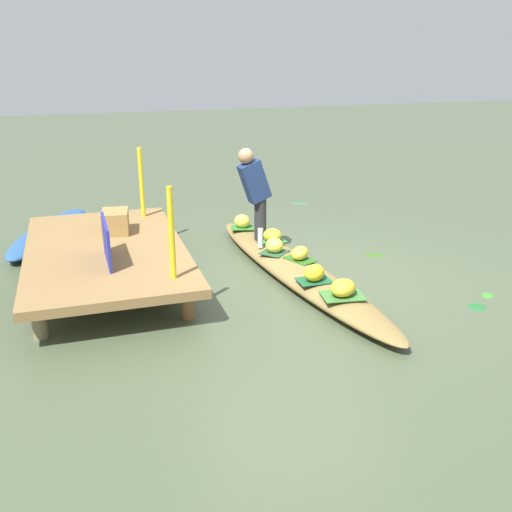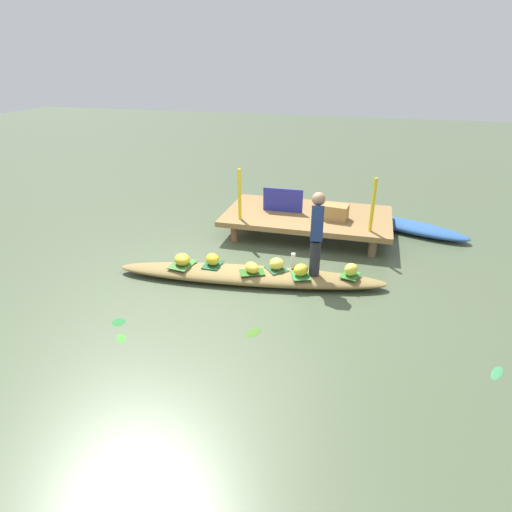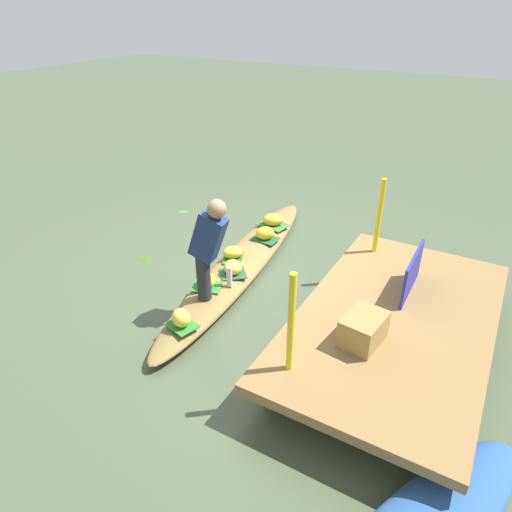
{
  "view_description": "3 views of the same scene",
  "coord_description": "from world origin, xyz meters",
  "px_view_note": "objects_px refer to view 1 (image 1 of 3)",
  "views": [
    {
      "loc": [
        -6.06,
        2.42,
        2.63
      ],
      "look_at": [
        -0.09,
        0.53,
        0.37
      ],
      "focal_mm": 40.53,
      "sensor_mm": 36.0,
      "label": 1
    },
    {
      "loc": [
        1.63,
        -5.71,
        3.26
      ],
      "look_at": [
        0.05,
        0.23,
        0.34
      ],
      "focal_mm": 29.93,
      "sensor_mm": 36.0,
      "label": 2
    },
    {
      "loc": [
        4.47,
        2.79,
        3.19
      ],
      "look_at": [
        0.4,
        0.46,
        0.54
      ],
      "focal_mm": 32.13,
      "sensor_mm": 36.0,
      "label": 3
    }
  ],
  "objects_px": {
    "banana_bunch_1": "(272,235)",
    "banana_bunch_5": "(343,288)",
    "vendor_boat": "(295,270)",
    "moored_boat": "(50,232)",
    "banana_bunch_4": "(300,253)",
    "water_bottle": "(260,238)",
    "banana_bunch_2": "(242,221)",
    "market_banner": "(106,241)",
    "banana_bunch_3": "(314,273)",
    "vendor_person": "(255,188)",
    "produce_crate": "(115,222)",
    "banana_bunch_0": "(274,245)"
  },
  "relations": [
    {
      "from": "banana_bunch_3",
      "to": "market_banner",
      "type": "relative_size",
      "value": 0.34
    },
    {
      "from": "vendor_person",
      "to": "water_bottle",
      "type": "bearing_deg",
      "value": 174.83
    },
    {
      "from": "banana_bunch_1",
      "to": "banana_bunch_5",
      "type": "relative_size",
      "value": 0.77
    },
    {
      "from": "banana_bunch_0",
      "to": "banana_bunch_4",
      "type": "relative_size",
      "value": 0.83
    },
    {
      "from": "banana_bunch_4",
      "to": "market_banner",
      "type": "xyz_separation_m",
      "value": [
        0.01,
        2.25,
        0.37
      ]
    },
    {
      "from": "produce_crate",
      "to": "banana_bunch_5",
      "type": "bearing_deg",
      "value": -136.44
    },
    {
      "from": "vendor_boat",
      "to": "vendor_person",
      "type": "distance_m",
      "value": 1.29
    },
    {
      "from": "vendor_boat",
      "to": "market_banner",
      "type": "height_order",
      "value": "market_banner"
    },
    {
      "from": "vendor_boat",
      "to": "water_bottle",
      "type": "distance_m",
      "value": 0.72
    },
    {
      "from": "vendor_boat",
      "to": "banana_bunch_4",
      "type": "relative_size",
      "value": 15.82
    },
    {
      "from": "banana_bunch_2",
      "to": "market_banner",
      "type": "xyz_separation_m",
      "value": [
        -1.47,
        1.96,
        0.36
      ]
    },
    {
      "from": "market_banner",
      "to": "banana_bunch_2",
      "type": "bearing_deg",
      "value": -53.7
    },
    {
      "from": "vendor_boat",
      "to": "vendor_person",
      "type": "bearing_deg",
      "value": 4.61
    },
    {
      "from": "vendor_boat",
      "to": "banana_bunch_4",
      "type": "xyz_separation_m",
      "value": [
        0.07,
        -0.08,
        0.19
      ]
    },
    {
      "from": "vendor_boat",
      "to": "market_banner",
      "type": "relative_size",
      "value": 5.44
    },
    {
      "from": "banana_bunch_1",
      "to": "banana_bunch_2",
      "type": "height_order",
      "value": "banana_bunch_2"
    },
    {
      "from": "banana_bunch_2",
      "to": "market_banner",
      "type": "height_order",
      "value": "market_banner"
    },
    {
      "from": "water_bottle",
      "to": "produce_crate",
      "type": "bearing_deg",
      "value": 74.81
    },
    {
      "from": "moored_boat",
      "to": "banana_bunch_5",
      "type": "relative_size",
      "value": 7.84
    },
    {
      "from": "vendor_person",
      "to": "produce_crate",
      "type": "relative_size",
      "value": 2.81
    },
    {
      "from": "vendor_boat",
      "to": "banana_bunch_2",
      "type": "height_order",
      "value": "banana_bunch_2"
    },
    {
      "from": "banana_bunch_2",
      "to": "market_banner",
      "type": "relative_size",
      "value": 0.29
    },
    {
      "from": "vendor_boat",
      "to": "moored_boat",
      "type": "height_order",
      "value": "vendor_boat"
    },
    {
      "from": "banana_bunch_1",
      "to": "banana_bunch_5",
      "type": "xyz_separation_m",
      "value": [
        -1.89,
        -0.12,
        -0.0
      ]
    },
    {
      "from": "banana_bunch_1",
      "to": "banana_bunch_5",
      "type": "height_order",
      "value": "banana_bunch_1"
    },
    {
      "from": "moored_boat",
      "to": "water_bottle",
      "type": "xyz_separation_m",
      "value": [
        -1.85,
        -2.63,
        0.23
      ]
    },
    {
      "from": "banana_bunch_0",
      "to": "produce_crate",
      "type": "bearing_deg",
      "value": 68.98
    },
    {
      "from": "banana_bunch_5",
      "to": "vendor_person",
      "type": "relative_size",
      "value": 0.25
    },
    {
      "from": "banana_bunch_3",
      "to": "vendor_person",
      "type": "relative_size",
      "value": 0.21
    },
    {
      "from": "banana_bunch_4",
      "to": "vendor_person",
      "type": "bearing_deg",
      "value": 17.21
    },
    {
      "from": "vendor_boat",
      "to": "banana_bunch_3",
      "type": "distance_m",
      "value": 0.65
    },
    {
      "from": "vendor_boat",
      "to": "banana_bunch_1",
      "type": "relative_size",
      "value": 17.75
    },
    {
      "from": "banana_bunch_2",
      "to": "banana_bunch_4",
      "type": "distance_m",
      "value": 1.51
    },
    {
      "from": "banana_bunch_0",
      "to": "banana_bunch_4",
      "type": "height_order",
      "value": "banana_bunch_0"
    },
    {
      "from": "produce_crate",
      "to": "water_bottle",
      "type": "bearing_deg",
      "value": -105.19
    },
    {
      "from": "market_banner",
      "to": "vendor_boat",
      "type": "bearing_deg",
      "value": -92.57
    },
    {
      "from": "vendor_boat",
      "to": "produce_crate",
      "type": "height_order",
      "value": "produce_crate"
    },
    {
      "from": "banana_bunch_3",
      "to": "vendor_person",
      "type": "height_order",
      "value": "vendor_person"
    },
    {
      "from": "vendor_boat",
      "to": "banana_bunch_1",
      "type": "xyz_separation_m",
      "value": [
        0.81,
        0.02,
        0.19
      ]
    },
    {
      "from": "moored_boat",
      "to": "water_bottle",
      "type": "distance_m",
      "value": 3.23
    },
    {
      "from": "vendor_boat",
      "to": "banana_bunch_0",
      "type": "xyz_separation_m",
      "value": [
        0.41,
        0.13,
        0.2
      ]
    },
    {
      "from": "water_bottle",
      "to": "market_banner",
      "type": "distance_m",
      "value": 2.05
    },
    {
      "from": "banana_bunch_2",
      "to": "produce_crate",
      "type": "height_order",
      "value": "produce_crate"
    },
    {
      "from": "banana_bunch_3",
      "to": "water_bottle",
      "type": "xyz_separation_m",
      "value": [
        1.26,
        0.22,
        0.03
      ]
    },
    {
      "from": "banana_bunch_4",
      "to": "water_bottle",
      "type": "relative_size",
      "value": 1.06
    },
    {
      "from": "vendor_person",
      "to": "water_bottle",
      "type": "relative_size",
      "value": 4.87
    },
    {
      "from": "vendor_boat",
      "to": "produce_crate",
      "type": "relative_size",
      "value": 9.68
    },
    {
      "from": "banana_bunch_5",
      "to": "market_banner",
      "type": "relative_size",
      "value": 0.4
    },
    {
      "from": "banana_bunch_5",
      "to": "vendor_person",
      "type": "height_order",
      "value": "vendor_person"
    },
    {
      "from": "vendor_person",
      "to": "banana_bunch_0",
      "type": "bearing_deg",
      "value": -172.71
    }
  ]
}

